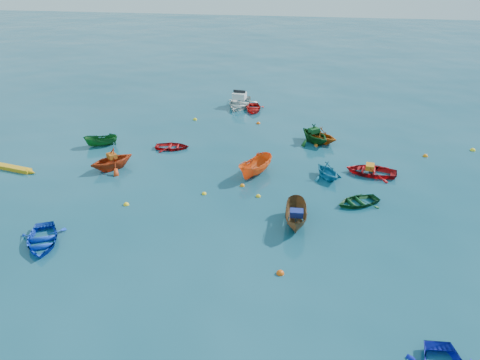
# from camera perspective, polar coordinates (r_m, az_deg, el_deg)

# --- Properties ---
(ground) EXTENTS (160.00, 160.00, 0.00)m
(ground) POSITION_cam_1_polar(r_m,az_deg,el_deg) (25.71, -1.65, -5.85)
(ground) COLOR #0B3D50
(ground) RESTS_ON ground
(dinghy_blue_sw) EXTENTS (3.44, 3.90, 0.67)m
(dinghy_blue_sw) POSITION_cam_1_polar(r_m,az_deg,el_deg) (26.53, -22.91, -7.16)
(dinghy_blue_sw) COLOR #0F3BC1
(dinghy_blue_sw) RESTS_ON ground
(sampan_brown_mid) EXTENTS (1.32, 3.27, 1.25)m
(sampan_brown_mid) POSITION_cam_1_polar(r_m,az_deg,el_deg) (26.20, 6.82, -5.36)
(sampan_brown_mid) COLOR brown
(sampan_brown_mid) RESTS_ON ground
(dinghy_orange_w) EXTENTS (3.94, 3.95, 1.58)m
(dinghy_orange_w) POSITION_cam_1_polar(r_m,az_deg,el_deg) (33.34, -15.24, 1.34)
(dinghy_orange_w) COLOR #BB3611
(dinghy_orange_w) RESTS_ON ground
(dinghy_green_e) EXTENTS (3.24, 2.93, 0.55)m
(dinghy_green_e) POSITION_cam_1_polar(r_m,az_deg,el_deg) (28.78, 14.12, -2.85)
(dinghy_green_e) COLOR #0F431D
(dinghy_green_e) RESTS_ON ground
(dinghy_cyan_se) EXTENTS (2.92, 3.03, 1.22)m
(dinghy_cyan_se) POSITION_cam_1_polar(r_m,az_deg,el_deg) (31.45, 10.53, 0.25)
(dinghy_cyan_se) COLOR teal
(dinghy_cyan_se) RESTS_ON ground
(dinghy_red_nw) EXTENTS (2.70, 2.05, 0.53)m
(dinghy_red_nw) POSITION_cam_1_polar(r_m,az_deg,el_deg) (35.72, -8.25, 3.82)
(dinghy_red_nw) COLOR #A10D10
(dinghy_red_nw) RESTS_ON ground
(sampan_orange_n) EXTENTS (2.64, 3.58, 1.30)m
(sampan_orange_n) POSITION_cam_1_polar(r_m,az_deg,el_deg) (31.35, 1.92, 0.64)
(sampan_orange_n) COLOR #F35B16
(sampan_orange_n) RESTS_ON ground
(dinghy_green_n) EXTENTS (3.88, 3.95, 1.58)m
(dinghy_green_n) POSITION_cam_1_polar(r_m,az_deg,el_deg) (36.89, 9.00, 4.54)
(dinghy_green_n) COLOR #0F4113
(dinghy_green_n) RESTS_ON ground
(dinghy_red_ne) EXTENTS (3.62, 2.83, 0.69)m
(dinghy_red_ne) POSITION_cam_1_polar(r_m,az_deg,el_deg) (32.65, 15.63, 0.72)
(dinghy_red_ne) COLOR #B80F13
(dinghy_red_ne) RESTS_ON ground
(dinghy_red_far) EXTENTS (2.30, 3.01, 0.58)m
(dinghy_red_far) POSITION_cam_1_polar(r_m,az_deg,el_deg) (43.64, 1.64, 8.48)
(dinghy_red_far) COLOR red
(dinghy_red_far) RESTS_ON ground
(dinghy_orange_far) EXTENTS (3.32, 3.24, 1.33)m
(dinghy_orange_far) POSITION_cam_1_polar(r_m,az_deg,el_deg) (37.02, 9.93, 4.55)
(dinghy_orange_far) COLOR #C65C12
(dinghy_orange_far) RESTS_ON ground
(sampan_green_far) EXTENTS (2.65, 1.81, 0.96)m
(sampan_green_far) POSITION_cam_1_polar(r_m,az_deg,el_deg) (37.37, -16.51, 4.02)
(sampan_green_far) COLOR #13551D
(sampan_green_far) RESTS_ON ground
(kayak_yellow) EXTENTS (3.50, 1.21, 0.34)m
(kayak_yellow) POSITION_cam_1_polar(r_m,az_deg,el_deg) (35.54, -25.84, 1.10)
(kayak_yellow) COLOR orange
(kayak_yellow) RESTS_ON ground
(motorboat_white) EXTENTS (3.36, 4.42, 1.46)m
(motorboat_white) POSITION_cam_1_polar(r_m,az_deg,el_deg) (44.80, -0.07, 9.00)
(motorboat_white) COLOR silver
(motorboat_white) RESTS_ON ground
(tarp_blue_a) EXTENTS (0.74, 0.57, 0.35)m
(tarp_blue_a) POSITION_cam_1_polar(r_m,az_deg,el_deg) (25.65, 6.91, -4.03)
(tarp_blue_a) COLOR navy
(tarp_blue_a) RESTS_ON sampan_brown_mid
(tarp_orange_a) EXTENTS (0.84, 0.83, 0.33)m
(tarp_orange_a) POSITION_cam_1_polar(r_m,az_deg,el_deg) (32.97, -15.37, 2.85)
(tarp_orange_a) COLOR #B95413
(tarp_orange_a) RESTS_ON dinghy_orange_w
(tarp_green_b) EXTENTS (0.92, 0.89, 0.36)m
(tarp_green_b) POSITION_cam_1_polar(r_m,az_deg,el_deg) (36.61, 9.01, 5.99)
(tarp_green_b) COLOR #11441B
(tarp_green_b) RESTS_ON dinghy_green_n
(tarp_orange_b) EXTENTS (0.65, 0.79, 0.35)m
(tarp_orange_b) POSITION_cam_1_polar(r_m,az_deg,el_deg) (32.43, 15.57, 1.56)
(tarp_orange_b) COLOR orange
(tarp_orange_b) RESTS_ON dinghy_red_ne
(buoy_ye_a) EXTENTS (0.31, 0.31, 0.31)m
(buoy_ye_a) POSITION_cam_1_polar(r_m,az_deg,el_deg) (28.72, 2.24, -2.03)
(buoy_ye_a) COLOR yellow
(buoy_ye_a) RESTS_ON ground
(buoy_or_b) EXTENTS (0.38, 0.38, 0.38)m
(buoy_or_b) POSITION_cam_1_polar(r_m,az_deg,el_deg) (22.58, 4.93, -11.31)
(buoy_or_b) COLOR #E1500C
(buoy_or_b) RESTS_ON ground
(buoy_ye_b) EXTENTS (0.34, 0.34, 0.34)m
(buoy_ye_b) POSITION_cam_1_polar(r_m,az_deg,el_deg) (28.63, -13.69, -2.97)
(buoy_ye_b) COLOR yellow
(buoy_ye_b) RESTS_ON ground
(buoy_or_c) EXTENTS (0.31, 0.31, 0.31)m
(buoy_or_c) POSITION_cam_1_polar(r_m,az_deg,el_deg) (29.91, 0.28, -0.74)
(buoy_or_c) COLOR orange
(buoy_or_c) RESTS_ON ground
(buoy_ye_c) EXTENTS (0.30, 0.30, 0.30)m
(buoy_ye_c) POSITION_cam_1_polar(r_m,az_deg,el_deg) (29.06, -4.41, -1.72)
(buoy_ye_c) COLOR yellow
(buoy_ye_c) RESTS_ON ground
(buoy_or_d) EXTENTS (0.37, 0.37, 0.37)m
(buoy_or_d) POSITION_cam_1_polar(r_m,az_deg,el_deg) (36.61, 21.66, 2.69)
(buoy_or_d) COLOR orange
(buoy_or_d) RESTS_ON ground
(buoy_ye_d) EXTENTS (0.36, 0.36, 0.36)m
(buoy_ye_d) POSITION_cam_1_polar(r_m,az_deg,el_deg) (41.40, -5.50, 7.31)
(buoy_ye_d) COLOR yellow
(buoy_ye_d) RESTS_ON ground
(buoy_or_e) EXTENTS (0.34, 0.34, 0.34)m
(buoy_or_e) POSITION_cam_1_polar(r_m,az_deg,el_deg) (40.35, 2.24, 6.88)
(buoy_or_e) COLOR #EB580C
(buoy_or_e) RESTS_ON ground
(buoy_ye_e) EXTENTS (0.39, 0.39, 0.39)m
(buoy_ye_e) POSITION_cam_1_polar(r_m,az_deg,el_deg) (39.09, 26.49, 3.23)
(buoy_ye_e) COLOR yellow
(buoy_ye_e) RESTS_ON ground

